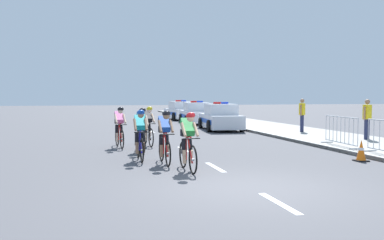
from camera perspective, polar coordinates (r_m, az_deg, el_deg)
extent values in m
plane|color=#4C4C51|center=(9.20, 7.98, -8.95)|extent=(160.00, 160.00, 0.00)
cube|color=gray|center=(24.73, 11.30, -1.18)|extent=(4.17, 60.00, 0.12)
cube|color=#9E9E99|center=(23.95, 6.94, -1.27)|extent=(0.16, 60.00, 0.13)
cube|color=white|center=(8.02, 11.52, -10.79)|extent=(0.14, 1.60, 0.01)
cube|color=white|center=(11.69, 3.11, -6.29)|extent=(0.14, 1.60, 0.01)
cube|color=white|center=(15.52, -1.15, -3.92)|extent=(0.14, 1.60, 0.01)
cube|color=white|center=(19.42, -3.70, -2.48)|extent=(0.14, 1.60, 0.01)
cube|color=white|center=(23.35, -5.39, -1.52)|extent=(0.14, 1.60, 0.01)
torus|color=black|center=(10.56, 0.12, -5.34)|extent=(0.07, 0.73, 0.72)
cylinder|color=#99999E|center=(10.56, 0.12, -5.34)|extent=(0.06, 0.06, 0.06)
torus|color=black|center=(11.52, -1.21, -4.62)|extent=(0.07, 0.73, 0.72)
cylinder|color=#99999E|center=(11.52, -1.21, -4.62)|extent=(0.06, 0.06, 0.06)
cylinder|color=#B21919|center=(10.93, -0.51, -2.21)|extent=(0.05, 0.55, 0.04)
cylinder|color=#B21919|center=(10.79, -0.27, -4.00)|extent=(0.05, 0.48, 0.63)
cylinder|color=#B21919|center=(11.15, -0.77, -3.67)|extent=(0.04, 0.04, 0.65)
cylinder|color=black|center=(10.59, -0.02, -2.49)|extent=(0.42, 0.04, 0.03)
cube|color=black|center=(11.12, -0.77, -1.91)|extent=(0.11, 0.22, 0.05)
cube|color=green|center=(10.98, -0.61, -0.92)|extent=(0.30, 0.55, 0.46)
cube|color=black|center=(11.10, -0.76, -1.70)|extent=(0.29, 0.21, 0.18)
cylinder|color=black|center=(11.11, -0.24, -3.48)|extent=(0.12, 0.23, 0.40)
cylinder|color=tan|center=(11.07, -0.13, -4.89)|extent=(0.09, 0.16, 0.36)
cylinder|color=black|center=(11.07, -1.14, -3.51)|extent=(0.12, 0.17, 0.40)
cylinder|color=tan|center=(11.02, -1.04, -4.92)|extent=(0.09, 0.13, 0.36)
cylinder|color=tan|center=(10.82, 0.50, -1.25)|extent=(0.09, 0.40, 0.35)
cylinder|color=tan|center=(10.74, -1.14, -1.29)|extent=(0.09, 0.40, 0.35)
sphere|color=tan|center=(10.67, -0.20, 0.25)|extent=(0.19, 0.19, 0.19)
ellipsoid|color=red|center=(10.66, -0.18, 0.60)|extent=(0.24, 0.32, 0.24)
torus|color=black|center=(11.71, -3.23, -4.49)|extent=(0.05, 0.72, 0.72)
cylinder|color=#99999E|center=(11.71, -3.23, -4.49)|extent=(0.06, 0.06, 0.06)
torus|color=black|center=(12.68, -4.10, -3.90)|extent=(0.05, 0.72, 0.72)
cylinder|color=#99999E|center=(12.68, -4.10, -3.90)|extent=(0.06, 0.06, 0.06)
cylinder|color=#B21919|center=(12.09, -3.65, -1.69)|extent=(0.04, 0.55, 0.04)
cylinder|color=#B21919|center=(11.95, -3.48, -3.30)|extent=(0.05, 0.48, 0.63)
cylinder|color=#B21919|center=(12.31, -3.81, -3.02)|extent=(0.04, 0.04, 0.65)
cylinder|color=black|center=(11.75, -3.33, -1.93)|extent=(0.42, 0.03, 0.03)
cube|color=black|center=(12.28, -3.82, -1.42)|extent=(0.10, 0.22, 0.05)
cube|color=blue|center=(12.14, -3.72, -0.53)|extent=(0.29, 0.55, 0.45)
cube|color=black|center=(12.27, -3.81, -1.24)|extent=(0.28, 0.20, 0.18)
cylinder|color=black|center=(12.27, -3.35, -2.85)|extent=(0.11, 0.22, 0.40)
cylinder|color=#9E7051|center=(12.22, -3.27, -4.12)|extent=(0.09, 0.15, 0.36)
cylinder|color=black|center=(12.24, -4.18, -2.87)|extent=(0.11, 0.17, 0.40)
cylinder|color=#9E7051|center=(12.19, -4.11, -4.14)|extent=(0.09, 0.12, 0.36)
cylinder|color=#9E7051|center=(11.97, -2.77, -0.82)|extent=(0.08, 0.40, 0.35)
cylinder|color=#9E7051|center=(11.91, -4.28, -0.85)|extent=(0.08, 0.40, 0.35)
sphere|color=#9E7051|center=(11.84, -3.45, 0.54)|extent=(0.19, 0.19, 0.19)
ellipsoid|color=black|center=(11.82, -3.44, 0.85)|extent=(0.23, 0.32, 0.24)
torus|color=black|center=(12.48, -6.70, -4.03)|extent=(0.05, 0.72, 0.72)
cylinder|color=#99999E|center=(12.48, -6.70, -4.03)|extent=(0.06, 0.06, 0.06)
torus|color=black|center=(13.47, -7.19, -3.50)|extent=(0.05, 0.72, 0.72)
cylinder|color=#99999E|center=(13.47, -7.19, -3.50)|extent=(0.06, 0.06, 0.06)
cylinder|color=#1E1E99|center=(12.87, -6.95, -1.40)|extent=(0.04, 0.55, 0.04)
cylinder|color=#1E1E99|center=(12.73, -6.85, -2.92)|extent=(0.04, 0.48, 0.63)
cylinder|color=#1E1E99|center=(13.10, -7.04, -2.66)|extent=(0.04, 0.04, 0.65)
cylinder|color=black|center=(12.53, -6.77, -1.62)|extent=(0.42, 0.03, 0.03)
cube|color=black|center=(13.07, -7.05, -1.16)|extent=(0.10, 0.22, 0.05)
cube|color=#19B2B7|center=(12.93, -6.99, -0.32)|extent=(0.28, 0.55, 0.45)
cube|color=black|center=(13.06, -7.04, -0.99)|extent=(0.28, 0.20, 0.18)
cylinder|color=black|center=(13.05, -6.61, -2.50)|extent=(0.11, 0.22, 0.40)
cylinder|color=#9E7051|center=(13.00, -6.57, -3.70)|extent=(0.09, 0.15, 0.36)
cylinder|color=black|center=(13.03, -7.40, -2.52)|extent=(0.11, 0.17, 0.40)
cylinder|color=#9E7051|center=(12.98, -7.36, -3.71)|extent=(0.09, 0.12, 0.36)
cylinder|color=#9E7051|center=(12.74, -6.17, -0.59)|extent=(0.08, 0.40, 0.35)
cylinder|color=#9E7051|center=(12.70, -7.60, -0.61)|extent=(0.08, 0.40, 0.35)
sphere|color=#9E7051|center=(12.62, -6.85, 0.69)|extent=(0.19, 0.19, 0.19)
ellipsoid|color=blue|center=(12.61, -6.84, 0.98)|extent=(0.23, 0.32, 0.24)
torus|color=black|center=(14.46, -6.48, -3.03)|extent=(0.05, 0.72, 0.72)
cylinder|color=#99999E|center=(14.46, -6.48, -3.03)|extent=(0.06, 0.06, 0.06)
torus|color=black|center=(15.44, -6.98, -2.64)|extent=(0.05, 0.72, 0.72)
cylinder|color=#99999E|center=(15.44, -6.98, -2.64)|extent=(0.06, 0.06, 0.06)
cylinder|color=silver|center=(14.85, -6.73, -0.79)|extent=(0.04, 0.55, 0.04)
cylinder|color=silver|center=(14.71, -6.63, -2.09)|extent=(0.05, 0.48, 0.63)
cylinder|color=silver|center=(15.07, -6.82, -1.89)|extent=(0.04, 0.04, 0.65)
cylinder|color=black|center=(14.51, -6.54, -0.96)|extent=(0.42, 0.03, 0.03)
cube|color=black|center=(15.05, -6.83, -0.58)|extent=(0.10, 0.22, 0.05)
cube|color=#19B2B7|center=(14.91, -6.77, 0.15)|extent=(0.29, 0.54, 0.47)
cube|color=black|center=(15.04, -6.82, -0.43)|extent=(0.28, 0.20, 0.18)
cylinder|color=black|center=(15.02, -6.45, -1.75)|extent=(0.11, 0.22, 0.40)
cylinder|color=beige|center=(14.97, -6.40, -2.78)|extent=(0.09, 0.15, 0.36)
cylinder|color=black|center=(15.00, -7.13, -1.76)|extent=(0.11, 0.17, 0.40)
cylinder|color=beige|center=(14.95, -7.09, -2.79)|extent=(0.09, 0.12, 0.36)
cylinder|color=beige|center=(14.72, -6.04, -0.08)|extent=(0.08, 0.40, 0.35)
cylinder|color=beige|center=(14.68, -7.28, -0.09)|extent=(0.08, 0.40, 0.35)
sphere|color=beige|center=(14.60, -6.62, 1.03)|extent=(0.19, 0.19, 0.19)
ellipsoid|color=black|center=(14.59, -6.62, 1.29)|extent=(0.23, 0.32, 0.24)
torus|color=black|center=(16.20, -5.49, -2.35)|extent=(0.12, 0.72, 0.72)
cylinder|color=#99999E|center=(16.20, -5.49, -2.35)|extent=(0.07, 0.07, 0.06)
torus|color=black|center=(17.17, -6.31, -2.04)|extent=(0.12, 0.72, 0.72)
cylinder|color=#99999E|center=(17.17, -6.31, -2.04)|extent=(0.07, 0.07, 0.06)
cylinder|color=black|center=(16.60, -5.88, -0.36)|extent=(0.09, 0.55, 0.04)
cylinder|color=black|center=(16.45, -5.73, -1.52)|extent=(0.09, 0.48, 0.63)
cylinder|color=black|center=(16.81, -6.04, -1.35)|extent=(0.04, 0.04, 0.65)
cylinder|color=black|center=(16.26, -5.59, -0.50)|extent=(0.42, 0.07, 0.03)
cube|color=black|center=(16.79, -6.04, -0.18)|extent=(0.12, 0.23, 0.05)
cube|color=black|center=(16.66, -5.95, 0.48)|extent=(0.34, 0.58, 0.44)
cube|color=black|center=(16.78, -6.04, -0.05)|extent=(0.30, 0.23, 0.18)
cylinder|color=black|center=(16.77, -5.69, -1.22)|extent=(0.13, 0.23, 0.40)
cylinder|color=beige|center=(16.72, -5.62, -2.15)|extent=(0.11, 0.16, 0.36)
cylinder|color=black|center=(16.73, -6.29, -1.24)|extent=(0.13, 0.18, 0.40)
cylinder|color=beige|center=(16.67, -6.22, -2.16)|extent=(0.10, 0.13, 0.36)
cylinder|color=beige|center=(16.49, -5.23, 0.28)|extent=(0.12, 0.41, 0.35)
cylinder|color=beige|center=(16.41, -6.31, 0.26)|extent=(0.12, 0.41, 0.35)
sphere|color=beige|center=(16.36, -5.70, 1.27)|extent=(0.19, 0.19, 0.19)
ellipsoid|color=yellow|center=(16.34, -5.70, 1.50)|extent=(0.26, 0.34, 0.24)
torus|color=black|center=(15.79, -9.33, -2.53)|extent=(0.12, 0.72, 0.72)
cylinder|color=#99999E|center=(15.79, -9.33, -2.53)|extent=(0.07, 0.07, 0.06)
torus|color=black|center=(16.77, -9.95, -2.20)|extent=(0.12, 0.72, 0.72)
cylinder|color=#99999E|center=(16.77, -9.95, -2.20)|extent=(0.07, 0.07, 0.06)
cylinder|color=#B21919|center=(16.19, -9.64, -0.48)|extent=(0.09, 0.55, 0.04)
cylinder|color=#B21919|center=(16.04, -9.51, -1.67)|extent=(0.09, 0.48, 0.63)
cylinder|color=#B21919|center=(16.41, -9.75, -1.49)|extent=(0.04, 0.04, 0.65)
cylinder|color=black|center=(15.85, -9.41, -0.63)|extent=(0.42, 0.07, 0.03)
cube|color=black|center=(16.38, -9.76, -0.30)|extent=(0.12, 0.23, 0.05)
cube|color=pink|center=(16.25, -9.69, 0.38)|extent=(0.34, 0.57, 0.46)
cube|color=black|center=(16.37, -9.76, -0.16)|extent=(0.30, 0.23, 0.18)
cylinder|color=black|center=(16.36, -9.40, -1.36)|extent=(0.13, 0.23, 0.40)
cylinder|color=beige|center=(16.31, -9.34, -2.31)|extent=(0.11, 0.16, 0.36)
cylinder|color=black|center=(16.33, -10.03, -1.38)|extent=(0.13, 0.18, 0.40)
cylinder|color=beige|center=(16.27, -9.97, -2.33)|extent=(0.10, 0.13, 0.36)
cylinder|color=beige|center=(16.07, -8.99, 0.18)|extent=(0.12, 0.41, 0.35)
cylinder|color=beige|center=(16.01, -10.12, 0.16)|extent=(0.12, 0.41, 0.35)
sphere|color=beige|center=(15.94, -9.51, 1.19)|extent=(0.19, 0.19, 0.19)
ellipsoid|color=black|center=(15.93, -9.51, 1.43)|extent=(0.26, 0.34, 0.24)
cube|color=silver|center=(24.31, 3.79, -0.11)|extent=(2.15, 4.54, 0.72)
cube|color=silver|center=(24.19, 3.85, 1.44)|extent=(1.74, 2.23, 0.60)
cube|color=#283342|center=(25.18, 3.36, 1.46)|extent=(1.44, 0.21, 0.51)
cube|color=#1947B2|center=(24.14, 1.74, -0.08)|extent=(0.35, 3.73, 0.24)
cube|color=#1947B2|center=(24.52, 5.81, -0.05)|extent=(0.35, 3.73, 0.24)
cube|color=red|center=(24.13, 3.34, 2.29)|extent=(0.41, 0.22, 0.11)
cube|color=blue|center=(24.23, 4.36, 2.29)|extent=(0.41, 0.22, 0.11)
cylinder|color=black|center=(25.49, 1.17, -0.40)|extent=(0.26, 0.66, 0.64)
cylinder|color=black|center=(25.85, 5.10, -0.36)|extent=(0.26, 0.66, 0.64)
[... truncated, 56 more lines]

